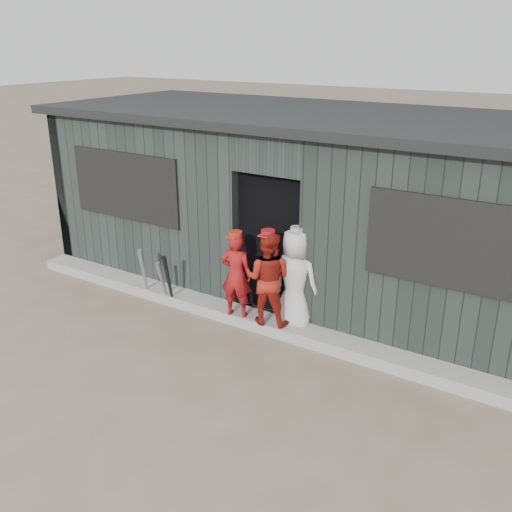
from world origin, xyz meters
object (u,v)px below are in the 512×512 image
Objects in this scene: player_red_right at (268,278)px; dugout at (318,203)px; player_grey_back at (296,280)px; player_red_left at (236,275)px; bat_mid at (163,283)px; bat_left at (144,274)px; bat_right at (169,281)px.

dugout reaches higher than player_red_right.
player_grey_back is 0.17× the size of dugout.
player_red_left is 1.91m from dugout.
player_grey_back is at bearing 11.16° from bat_mid.
player_red_left is at bearing 32.70° from player_grey_back.
bat_left reaches higher than bat_mid.
player_grey_back is (1.92, 0.38, 0.35)m from bat_mid.
bat_mid is at bearing 165.59° from bat_right.
player_red_right is at bearing 55.41° from player_grey_back.
bat_left is 2.75m from dugout.
dugout is at bearing 46.40° from bat_left.
bat_right reaches higher than bat_left.
player_red_left is at bearing 3.03° from bat_mid.
player_red_right is at bearing -83.21° from dugout.
player_red_right is (0.45, 0.04, 0.04)m from player_red_left.
bat_mid is 1.28m from player_red_left.
bat_mid is at bearing 19.79° from player_grey_back.
player_red_right is (2.00, 0.12, 0.35)m from bat_left.
bat_right is 1.85m from player_grey_back.
player_grey_back reaches higher than player_red_right.
player_grey_back is (2.26, 0.40, 0.28)m from bat_left.
bat_left is at bearing -133.60° from dugout.
bat_left is 2.04m from player_red_right.
player_red_left is 0.77m from player_grey_back.
player_grey_back is (1.78, 0.42, 0.28)m from bat_right.
player_red_left is at bearing -9.34° from player_red_right.
player_red_right is 0.38m from player_grey_back.
bat_mid is 1.72m from player_red_right.
dugout reaches higher than bat_mid.
player_red_left is (1.22, 0.06, 0.37)m from bat_mid.
player_red_right is at bearing 3.57° from bat_left.
bat_right is at bearing -9.06° from player_red_left.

